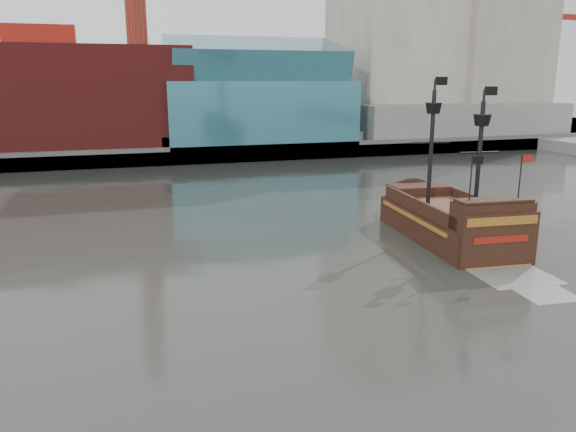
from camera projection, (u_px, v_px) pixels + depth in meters
name	position (u px, v px, depth m)	size (l,w,h in m)	color
ground	(425.00, 352.00, 25.86)	(400.00, 400.00, 0.00)	#2A2C27
promenade_far	(180.00, 138.00, 110.85)	(220.00, 60.00, 2.00)	slate
seawall	(204.00, 155.00, 83.45)	(220.00, 1.00, 2.60)	#4C4C49
skyline	(208.00, 8.00, 99.90)	(149.00, 45.00, 62.00)	brown
crane_a	(551.00, 46.00, 120.30)	(22.50, 4.00, 32.25)	slate
crane_b	(552.00, 65.00, 133.21)	(19.10, 4.00, 26.25)	slate
pirate_ship	(449.00, 225.00, 43.76)	(6.88, 18.24, 13.36)	black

